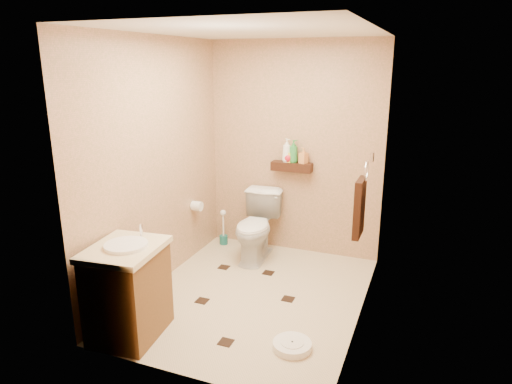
% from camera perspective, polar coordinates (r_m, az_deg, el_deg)
% --- Properties ---
extents(ground, '(2.50, 2.50, 0.00)m').
position_cam_1_polar(ground, '(4.47, -0.35, -12.86)').
color(ground, beige).
rests_on(ground, ground).
extents(wall_back, '(2.00, 0.04, 2.40)m').
position_cam_1_polar(wall_back, '(5.19, 4.79, 5.29)').
color(wall_back, tan).
rests_on(wall_back, ground).
extents(wall_front, '(2.00, 0.04, 2.40)m').
position_cam_1_polar(wall_front, '(2.96, -9.46, -3.13)').
color(wall_front, tan).
rests_on(wall_front, ground).
extents(wall_left, '(0.04, 2.50, 2.40)m').
position_cam_1_polar(wall_left, '(4.49, -12.33, 3.31)').
color(wall_left, tan).
rests_on(wall_left, ground).
extents(wall_right, '(0.04, 2.50, 2.40)m').
position_cam_1_polar(wall_right, '(3.79, 13.80, 0.87)').
color(wall_right, tan).
rests_on(wall_right, ground).
extents(ceiling, '(2.00, 2.50, 0.02)m').
position_cam_1_polar(ceiling, '(3.93, -0.42, 19.53)').
color(ceiling, silver).
rests_on(ceiling, wall_back).
extents(wall_shelf, '(0.46, 0.14, 0.10)m').
position_cam_1_polar(wall_shelf, '(5.15, 4.48, 3.17)').
color(wall_shelf, '#3A1D0F').
rests_on(wall_shelf, wall_back).
extents(floor_accents, '(1.19, 1.40, 0.01)m').
position_cam_1_polar(floor_accents, '(4.40, -0.85, -13.35)').
color(floor_accents, black).
rests_on(floor_accents, ground).
extents(toilet, '(0.47, 0.77, 0.76)m').
position_cam_1_polar(toilet, '(5.12, 0.05, -4.36)').
color(toilet, white).
rests_on(toilet, ground).
extents(vanity, '(0.59, 0.68, 0.89)m').
position_cam_1_polar(vanity, '(3.87, -15.71, -11.70)').
color(vanity, brown).
rests_on(vanity, ground).
extents(bathroom_scale, '(0.36, 0.36, 0.06)m').
position_cam_1_polar(bathroom_scale, '(3.76, 4.54, -18.56)').
color(bathroom_scale, white).
rests_on(bathroom_scale, ground).
extents(toilet_brush, '(0.10, 0.10, 0.44)m').
position_cam_1_polar(toilet_brush, '(5.60, -4.09, -5.02)').
color(toilet_brush, '#196560').
rests_on(toilet_brush, ground).
extents(towel_ring, '(0.12, 0.30, 0.76)m').
position_cam_1_polar(towel_ring, '(4.11, 12.87, -1.60)').
color(towel_ring, silver).
rests_on(towel_ring, wall_right).
extents(toilet_paper, '(0.12, 0.11, 0.12)m').
position_cam_1_polar(toilet_paper, '(5.15, -7.40, -1.74)').
color(toilet_paper, white).
rests_on(toilet_paper, wall_left).
extents(bottle_a, '(0.14, 0.14, 0.27)m').
position_cam_1_polar(bottle_a, '(5.13, 3.88, 5.22)').
color(bottle_a, white).
rests_on(bottle_a, wall_shelf).
extents(bottle_b, '(0.08, 0.08, 0.17)m').
position_cam_1_polar(bottle_b, '(5.13, 4.04, 4.68)').
color(bottle_b, yellow).
rests_on(bottle_b, wall_shelf).
extents(bottle_c, '(0.13, 0.13, 0.15)m').
position_cam_1_polar(bottle_c, '(5.13, 4.08, 4.56)').
color(bottle_c, red).
rests_on(bottle_c, wall_shelf).
extents(bottle_d, '(0.14, 0.14, 0.26)m').
position_cam_1_polar(bottle_d, '(5.11, 4.71, 5.10)').
color(bottle_d, '#2C8439').
rests_on(bottle_d, wall_shelf).
extents(bottle_e, '(0.10, 0.10, 0.18)m').
position_cam_1_polar(bottle_e, '(5.08, 5.95, 4.56)').
color(bottle_e, '#DE8D4A').
rests_on(bottle_e, wall_shelf).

